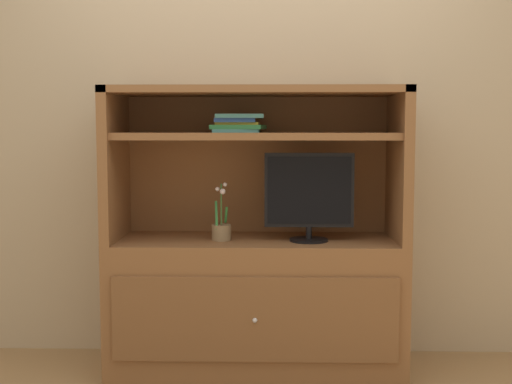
% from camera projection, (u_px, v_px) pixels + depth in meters
% --- Properties ---
extents(painted_rear_wall, '(6.00, 0.10, 2.80)m').
position_uv_depth(painted_rear_wall, '(258.00, 104.00, 3.80)').
color(painted_rear_wall, tan).
rests_on(painted_rear_wall, ground_plane).
extents(media_console, '(1.51, 0.57, 1.47)m').
position_uv_depth(media_console, '(256.00, 277.00, 3.54)').
color(media_console, brown).
rests_on(media_console, ground_plane).
extents(tv_monitor, '(0.45, 0.20, 0.45)m').
position_uv_depth(tv_monitor, '(309.00, 195.00, 3.43)').
color(tv_monitor, black).
rests_on(tv_monitor, media_console).
extents(potted_plant, '(0.10, 0.10, 0.30)m').
position_uv_depth(potted_plant, '(221.00, 230.00, 3.47)').
color(potted_plant, '#8C7251').
rests_on(potted_plant, media_console).
extents(magazine_stack, '(0.28, 0.33, 0.09)m').
position_uv_depth(magazine_stack, '(238.00, 123.00, 3.46)').
color(magazine_stack, teal).
rests_on(magazine_stack, media_console).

